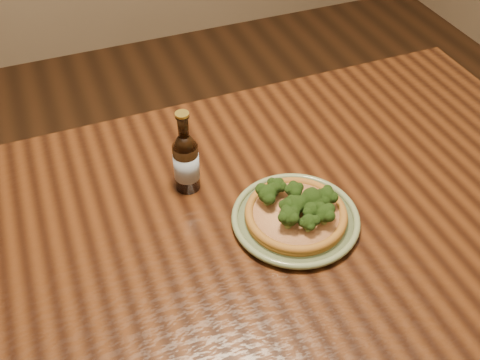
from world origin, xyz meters
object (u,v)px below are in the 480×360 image
object	(u,v)px
pizza	(297,211)
beer_bottle	(186,161)
table	(247,250)
plate	(295,219)

from	to	relation	value
pizza	beer_bottle	size ratio (longest dim) A/B	1.05
table	beer_bottle	size ratio (longest dim) A/B	7.96
pizza	plate	bearing A→B (deg)	166.02
table	pizza	size ratio (longest dim) A/B	7.57
table	beer_bottle	bearing A→B (deg)	119.17
plate	pizza	world-z (taller)	pizza
plate	beer_bottle	size ratio (longest dim) A/B	1.32
pizza	beer_bottle	bearing A→B (deg)	133.75
pizza	beer_bottle	xyz separation A→B (m)	(-0.18, 0.18, 0.04)
table	plate	world-z (taller)	plate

